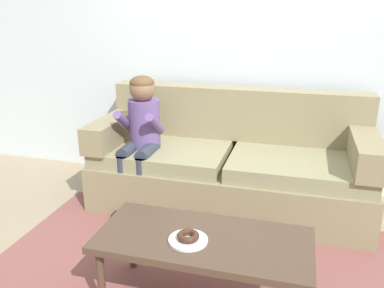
% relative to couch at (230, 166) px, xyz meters
% --- Properties ---
extents(ground, '(10.00, 10.00, 0.00)m').
position_rel_couch_xyz_m(ground, '(-0.04, -0.85, -0.34)').
color(ground, '#9E896B').
extents(wall_back, '(8.00, 0.10, 2.80)m').
position_rel_couch_xyz_m(wall_back, '(-0.04, 0.55, 1.06)').
color(wall_back, silver).
rests_on(wall_back, ground).
extents(area_rug, '(2.66, 1.83, 0.01)m').
position_rel_couch_xyz_m(area_rug, '(-0.04, -1.10, -0.34)').
color(area_rug, brown).
rests_on(area_rug, ground).
extents(couch, '(2.25, 0.90, 0.96)m').
position_rel_couch_xyz_m(couch, '(0.00, 0.00, 0.00)').
color(couch, '#8C7F5B').
rests_on(couch, ground).
extents(coffee_table, '(1.16, 0.53, 0.44)m').
position_rel_couch_xyz_m(coffee_table, '(0.09, -1.29, 0.05)').
color(coffee_table, '#4C3828').
rests_on(coffee_table, ground).
extents(person_child, '(0.34, 0.58, 1.10)m').
position_rel_couch_xyz_m(person_child, '(-0.71, -0.21, 0.33)').
color(person_child, '#664C84').
rests_on(person_child, ground).
extents(plate, '(0.21, 0.21, 0.01)m').
position_rel_couch_xyz_m(plate, '(0.02, -1.35, 0.10)').
color(plate, white).
rests_on(plate, coffee_table).
extents(donut, '(0.15, 0.15, 0.04)m').
position_rel_couch_xyz_m(donut, '(0.02, -1.35, 0.13)').
color(donut, '#422619').
rests_on(donut, plate).
extents(toy_controller, '(0.23, 0.09, 0.05)m').
position_rel_couch_xyz_m(toy_controller, '(0.50, -0.77, -0.32)').
color(toy_controller, '#339E56').
rests_on(toy_controller, ground).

